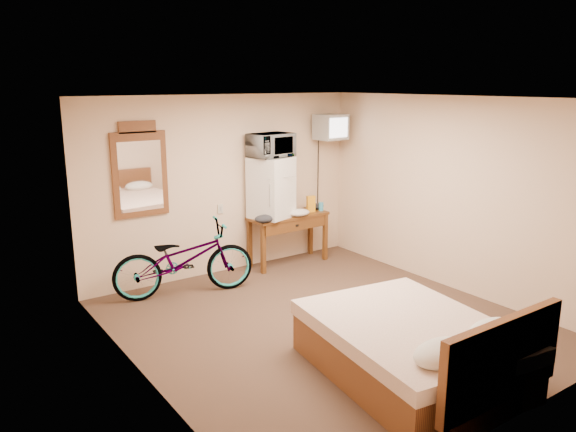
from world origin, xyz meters
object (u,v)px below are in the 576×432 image
Objects in this scene: microwave at (271,145)px; wall_mirror at (140,171)px; crt_television at (331,127)px; bed at (415,347)px; blue_cup at (321,207)px; mini_fridge at (271,187)px; bicycle at (184,259)px; desk at (290,224)px.

wall_mirror is (-1.85, 0.21, -0.23)m from microwave.
crt_television is 4.19m from bed.
crt_television is at bearing -10.53° from microwave.
wall_mirror is at bearing 173.42° from blue_cup.
mini_fridge is 3.62m from bed.
wall_mirror is 1.25m from bicycle.
blue_cup is 0.11× the size of wall_mirror.
crt_television is at bearing -4.93° from wall_mirror.
mini_fridge is 0.41× the size of bed.
desk is 3.53m from bed.
wall_mirror reaches higher than blue_cup.
bicycle is at bearing -172.11° from desk.
desk is at bearing 73.92° from bed.
mini_fridge is at bearing 173.43° from blue_cup.
microwave is 1.06× the size of crt_television.
desk is 2.04× the size of microwave.
desk is 0.59m from blue_cup.
crt_television is at bearing 16.00° from blue_cup.
microwave is at bearing 78.62° from bed.
mini_fridge reaches higher than bed.
bicycle is (-2.38, -0.21, -0.34)m from blue_cup.
desk is 1.01× the size of wall_mirror.
desk is at bearing -11.17° from mini_fridge.
desk is 1.21m from microwave.
microwave is 1.07m from crt_television.
microwave reaches higher than bed.
blue_cup is at bearing -71.23° from bicycle.
mini_fridge is 0.49× the size of bicycle.
microwave reaches higher than mini_fridge.
mini_fridge is 1.53× the size of crt_television.
microwave is (-0.28, 0.06, 1.17)m from desk.
blue_cup is 0.06× the size of bed.
bed is (0.85, -3.13, -0.17)m from bicycle.
wall_mirror reaches higher than bicycle.
crt_television reaches higher than bicycle.
microwave is at bearing 56.25° from mini_fridge.
blue_cup is 2.41m from bicycle.
crt_television is at bearing -70.32° from bicycle.
crt_television reaches higher than bed.
bed is (-0.97, -3.38, -0.32)m from desk.
crt_television is 3.02m from bicycle.
mini_fridge reaches higher than blue_cup.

